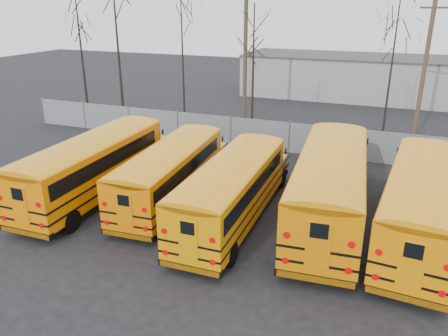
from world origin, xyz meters
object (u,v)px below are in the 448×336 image
at_px(bus_b, 172,168).
at_px(bus_d, 331,180).
at_px(utility_pole_right, 424,71).
at_px(bus_c, 234,186).
at_px(bus_a, 95,161).
at_px(bus_e, 422,198).
at_px(utility_pole_left, 245,56).

bearing_deg(bus_b, bus_d, 0.29).
xyz_separation_m(bus_d, utility_pole_right, (3.72, 14.17, 2.89)).
bearing_deg(utility_pole_right, bus_c, -102.76).
relative_size(bus_a, bus_d, 0.92).
xyz_separation_m(bus_e, utility_pole_right, (0.10, 14.44, 3.01)).
bearing_deg(bus_a, utility_pole_left, 82.10).
height_order(bus_a, utility_pole_right, utility_pole_right).
height_order(bus_d, utility_pole_right, utility_pole_right).
bearing_deg(bus_c, bus_e, 8.92).
bearing_deg(bus_b, bus_c, -19.92).
xyz_separation_m(bus_b, utility_pole_right, (11.15, 14.67, 3.19)).
relative_size(bus_a, bus_c, 1.06).
distance_m(bus_b, bus_d, 7.46).
bearing_deg(bus_a, utility_pole_right, 45.30).
relative_size(utility_pole_left, utility_pole_right, 1.07).
height_order(bus_a, bus_e, bus_e).
relative_size(bus_c, utility_pole_right, 1.11).
xyz_separation_m(bus_a, utility_pole_left, (2.01, 16.73, 3.38)).
distance_m(bus_e, utility_pole_right, 14.75).
relative_size(bus_d, utility_pole_left, 1.20).
height_order(bus_a, bus_c, bus_a).
distance_m(bus_c, utility_pole_left, 18.01).
relative_size(bus_c, bus_d, 0.87).
relative_size(bus_b, bus_c, 0.97).
bearing_deg(utility_pole_left, bus_d, -57.82).
distance_m(bus_a, bus_c, 7.28).
relative_size(bus_a, utility_pole_right, 1.18).
xyz_separation_m(utility_pole_left, utility_pole_right, (12.86, -1.15, -0.36)).
bearing_deg(utility_pole_right, bus_b, -114.19).
height_order(bus_e, utility_pole_right, utility_pole_right).
bearing_deg(utility_pole_left, bus_c, -71.31).
height_order(bus_b, utility_pole_left, utility_pole_left).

